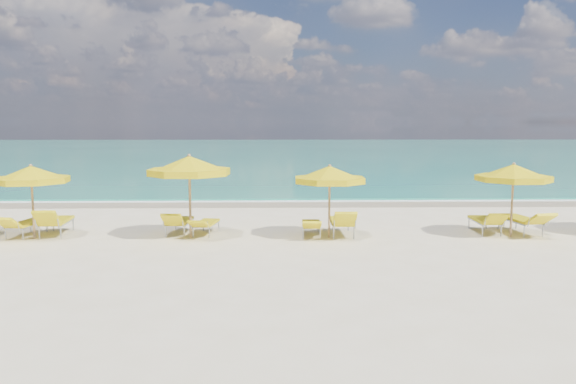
{
  "coord_description": "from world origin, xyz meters",
  "views": [
    {
      "loc": [
        -0.37,
        -15.48,
        3.32
      ],
      "look_at": [
        0.0,
        1.5,
        1.2
      ],
      "focal_mm": 35.0,
      "sensor_mm": 36.0,
      "label": 1
    }
  ],
  "objects": [
    {
      "name": "ground_plane",
      "position": [
        0.0,
        0.0,
        0.0
      ],
      "size": [
        120.0,
        120.0,
        0.0
      ],
      "primitive_type": "plane",
      "color": "beige"
    },
    {
      "name": "ocean",
      "position": [
        0.0,
        48.0,
        0.0
      ],
      "size": [
        120.0,
        80.0,
        0.3
      ],
      "primitive_type": "cube",
      "color": "#167F66",
      "rests_on": "ground"
    },
    {
      "name": "wet_sand_band",
      "position": [
        0.0,
        7.4,
        0.0
      ],
      "size": [
        120.0,
        2.6,
        0.01
      ],
      "primitive_type": "cube",
      "color": "tan",
      "rests_on": "ground"
    },
    {
      "name": "foam_line",
      "position": [
        0.0,
        8.2,
        0.0
      ],
      "size": [
        120.0,
        1.2,
        0.03
      ],
      "primitive_type": "cube",
      "color": "white",
      "rests_on": "ground"
    },
    {
      "name": "whitecap_near",
      "position": [
        -6.0,
        17.0,
        0.0
      ],
      "size": [
        14.0,
        0.36,
        0.05
      ],
      "primitive_type": "cube",
      "color": "white",
      "rests_on": "ground"
    },
    {
      "name": "whitecap_far",
      "position": [
        8.0,
        24.0,
        0.0
      ],
      "size": [
        18.0,
        0.3,
        0.05
      ],
      "primitive_type": "cube",
      "color": "white",
      "rests_on": "ground"
    },
    {
      "name": "umbrella_2",
      "position": [
        -7.31,
        0.49,
        1.83
      ],
      "size": [
        2.55,
        2.55,
        2.15
      ],
      "rotation": [
        0.0,
        0.0,
        -0.23
      ],
      "color": "tan",
      "rests_on": "ground"
    },
    {
      "name": "umbrella_3",
      "position": [
        -2.84,
        0.49,
        2.07
      ],
      "size": [
        3.06,
        3.06,
        2.43
      ],
      "rotation": [
        0.0,
        0.0,
        0.34
      ],
      "color": "tan",
      "rests_on": "ground"
    },
    {
      "name": "umbrella_4",
      "position": [
        1.16,
        0.4,
        1.82
      ],
      "size": [
        2.79,
        2.79,
        2.13
      ],
      "rotation": [
        0.0,
        0.0,
        -0.42
      ],
      "color": "tan",
      "rests_on": "ground"
    },
    {
      "name": "umbrella_5",
      "position": [
        6.48,
        0.46,
        1.85
      ],
      "size": [
        2.83,
        2.83,
        2.17
      ],
      "rotation": [
        0.0,
        0.0,
        0.42
      ],
      "color": "tan",
      "rests_on": "ground"
    },
    {
      "name": "lounger_2_left",
      "position": [
        -7.7,
        0.83,
        0.22
      ],
      "size": [
        0.9,
        1.9,
        0.76
      ],
      "rotation": [
        0.0,
        0.0,
        -0.17
      ],
      "color": "#A5A8AD",
      "rests_on": "ground"
    },
    {
      "name": "lounger_2_right",
      "position": [
        -6.87,
        0.99,
        0.24
      ],
      "size": [
        0.8,
        1.97,
        0.92
      ],
      "rotation": [
        0.0,
        0.0,
        0.08
      ],
      "color": "#A5A8AD",
      "rests_on": "ground"
    },
    {
      "name": "lounger_3_left",
      "position": [
        -3.26,
        1.1,
        0.22
      ],
      "size": [
        0.7,
        1.83,
        0.8
      ],
      "rotation": [
        0.0,
        0.0,
        -0.06
      ],
      "color": "#A5A8AD",
      "rests_on": "ground"
    },
    {
      "name": "lounger_3_right",
      "position": [
        -2.46,
        0.97,
        0.2
      ],
      "size": [
        0.78,
        1.74,
        0.61
      ],
      "rotation": [
        0.0,
        0.0,
        -0.15
      ],
      "color": "#A5A8AD",
      "rests_on": "ground"
    },
    {
      "name": "lounger_4_left",
      "position": [
        0.67,
        0.7,
        0.2
      ],
      "size": [
        0.61,
        1.72,
        0.63
      ],
      "rotation": [
        0.0,
        0.0,
        -0.04
      ],
      "color": "#A5A8AD",
      "rests_on": "ground"
    },
    {
      "name": "lounger_4_right",
      "position": [
        1.56,
        0.76,
        0.24
      ],
      "size": [
        0.67,
        1.91,
        0.9
      ],
      "rotation": [
        0.0,
        0.0,
        -0.0
      ],
      "color": "#A5A8AD",
      "rests_on": "ground"
    },
    {
      "name": "lounger_5_left",
      "position": [
        5.94,
        1.03,
        0.22
      ],
      "size": [
        0.64,
        1.84,
        0.79
      ],
      "rotation": [
        0.0,
        0.0,
        -0.01
      ],
      "color": "#A5A8AD",
      "rests_on": "ground"
    },
    {
      "name": "lounger_5_right",
      "position": [
        7.0,
        0.93,
        0.25
      ],
      "size": [
        1.0,
        2.14,
        0.83
      ],
      "rotation": [
        0.0,
        0.0,
        0.16
      ],
      "color": "#A5A8AD",
      "rests_on": "ground"
    }
  ]
}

